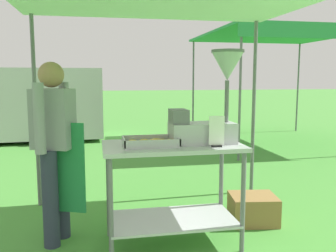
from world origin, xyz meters
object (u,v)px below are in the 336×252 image
donut_fryer (210,107)px  menu_sign (217,134)px  vendor (55,143)px  neighbour_tent (279,36)px  supply_crate (253,209)px  donut_cart (172,173)px  donut_tray (150,143)px

donut_fryer → menu_sign: (0.00, -0.19, -0.21)m
menu_sign → vendor: bearing=161.8°
donut_fryer → neighbour_tent: 5.57m
menu_sign → supply_crate: 1.17m
donut_cart → vendor: (-1.01, 0.24, 0.26)m
donut_fryer → menu_sign: size_ratio=3.13×
donut_cart → donut_tray: 0.35m
donut_fryer → supply_crate: size_ratio=1.58×
donut_fryer → neighbour_tent: neighbour_tent is taller
vendor → neighbour_tent: 6.28m
donut_tray → supply_crate: donut_tray is taller
donut_tray → donut_fryer: 0.61m
menu_sign → supply_crate: (0.58, 0.52, -0.88)m
donut_tray → vendor: (-0.81, 0.28, -0.03)m
donut_cart → vendor: bearing=166.5°
donut_fryer → supply_crate: 1.27m
donut_cart → supply_crate: 1.09m
vendor → neighbour_tent: (4.33, 4.30, 1.48)m
donut_cart → donut_tray: (-0.20, -0.04, 0.28)m
supply_crate → neighbour_tent: 5.36m
menu_sign → donut_fryer: bearing=90.4°
menu_sign → neighbour_tent: 5.77m
donut_tray → donut_fryer: (0.53, 0.03, 0.30)m
donut_cart → supply_crate: donut_cart is taller
menu_sign → vendor: (-1.34, 0.44, -0.11)m
donut_cart → neighbour_tent: 5.89m
donut_tray → donut_fryer: bearing=3.3°
menu_sign → donut_cart: bearing=149.2°
donut_tray → neighbour_tent: bearing=52.4°
donut_tray → neighbour_tent: 5.96m
donut_cart → neighbour_tent: (3.33, 4.55, 1.73)m
vendor → supply_crate: 2.06m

